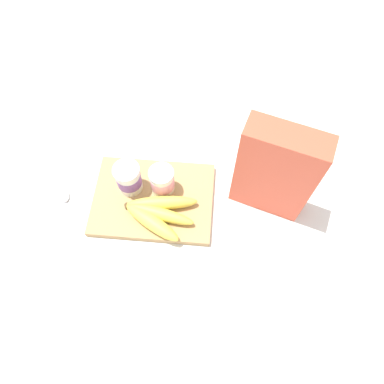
% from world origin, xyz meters
% --- Properties ---
extents(ground_plane, '(2.40, 2.40, 0.00)m').
position_xyz_m(ground_plane, '(0.00, 0.00, 0.00)').
color(ground_plane, silver).
extents(cutting_board, '(0.33, 0.24, 0.02)m').
position_xyz_m(cutting_board, '(0.00, 0.00, 0.01)').
color(cutting_board, tan).
rests_on(cutting_board, ground_plane).
extents(cereal_box, '(0.20, 0.12, 0.30)m').
position_xyz_m(cereal_box, '(0.31, 0.03, 0.15)').
color(cereal_box, '#D85138').
rests_on(cereal_box, ground_plane).
extents(yogurt_cup_front, '(0.07, 0.07, 0.09)m').
position_xyz_m(yogurt_cup_front, '(-0.06, 0.03, 0.07)').
color(yogurt_cup_front, white).
rests_on(yogurt_cup_front, cutting_board).
extents(yogurt_cup_back, '(0.07, 0.07, 0.09)m').
position_xyz_m(yogurt_cup_back, '(0.03, 0.03, 0.06)').
color(yogurt_cup_back, white).
rests_on(yogurt_cup_back, cutting_board).
extents(banana_bunch, '(0.20, 0.15, 0.04)m').
position_xyz_m(banana_bunch, '(0.02, -0.05, 0.04)').
color(banana_bunch, '#E7D049').
rests_on(banana_bunch, cutting_board).
extents(spoon, '(0.05, 0.13, 0.01)m').
position_xyz_m(spoon, '(-0.24, -0.04, 0.01)').
color(spoon, silver).
rests_on(spoon, ground_plane).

